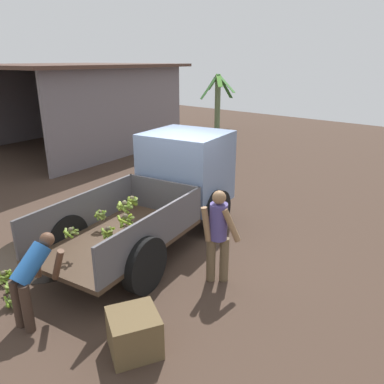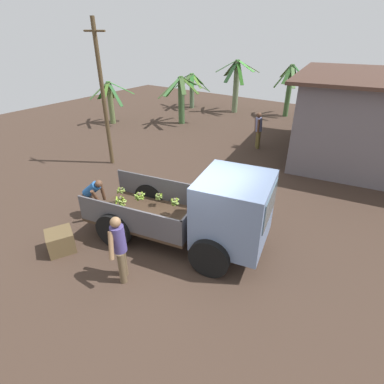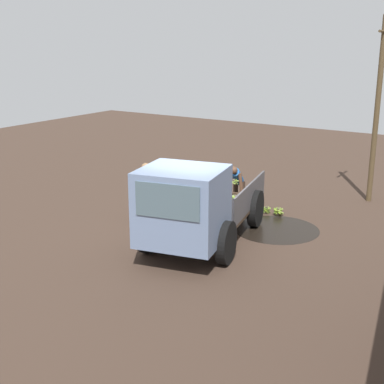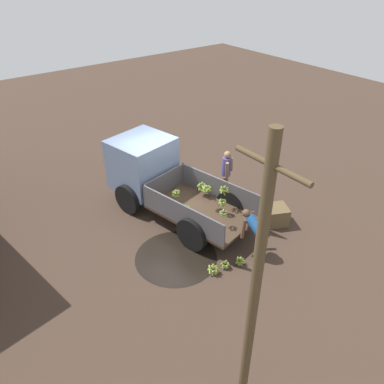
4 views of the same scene
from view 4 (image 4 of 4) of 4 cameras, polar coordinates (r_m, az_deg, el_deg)
name	(u,v)px [view 4 (image 4 of 4)]	position (r m, az deg, el deg)	size (l,w,h in m)	color
ground	(173,205)	(12.03, -2.90, -1.96)	(36.00, 36.00, 0.00)	#3E2E24
mud_patch_0	(176,257)	(10.10, -2.45, -9.91)	(2.19, 2.19, 0.01)	black
cargo_truck	(153,173)	(11.62, -5.93, 2.96)	(4.90, 2.72, 2.08)	#3F2E20
utility_pole	(254,299)	(5.51, 9.40, -15.75)	(1.08, 0.15, 5.34)	#4F3E27
person_foreground_visitor	(226,172)	(12.03, 5.26, 3.06)	(0.48, 0.62, 1.64)	brown
person_worker_loading	(255,231)	(9.87, 9.59, -5.91)	(0.73, 0.60, 1.27)	#39291F
banana_bunch_on_ground_0	(240,261)	(9.89, 7.34, -10.39)	(0.26, 0.26, 0.21)	brown
banana_bunch_on_ground_1	(225,265)	(9.78, 5.08, -10.95)	(0.25, 0.25, 0.20)	#413A2A
banana_bunch_on_ground_2	(213,269)	(9.59, 3.25, -11.69)	(0.30, 0.31, 0.24)	brown
wooden_crate_0	(276,215)	(11.38, 12.69, -3.42)	(0.62, 0.62, 0.55)	brown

